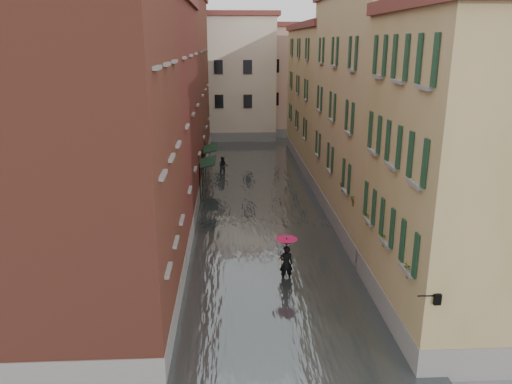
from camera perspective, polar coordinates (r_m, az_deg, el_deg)
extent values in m
plane|color=#5D5D5F|center=(22.04, 2.27, -11.66)|extent=(120.00, 120.00, 0.00)
cube|color=#484F50|center=(33.97, 0.32, -1.01)|extent=(10.00, 60.00, 0.20)
cube|color=brown|center=(18.47, -19.09, 3.38)|extent=(6.00, 8.00, 13.00)
cube|color=#5D281D|center=(29.06, -13.25, 7.96)|extent=(6.00, 14.00, 12.50)
cube|color=brown|center=(43.73, -9.92, 11.98)|extent=(6.00, 16.00, 14.00)
cube|color=olive|center=(19.99, 23.44, 1.66)|extent=(6.00, 8.00, 11.50)
cube|color=tan|center=(29.91, 14.46, 8.60)|extent=(6.00, 14.00, 13.00)
cube|color=olive|center=(44.43, 8.71, 10.49)|extent=(6.00, 16.00, 11.50)
cube|color=beige|center=(57.44, -4.19, 12.78)|extent=(12.00, 9.00, 13.00)
cube|color=tan|center=(59.97, 4.70, 12.46)|extent=(10.00, 9.00, 12.00)
cube|color=black|center=(34.60, -5.53, 3.45)|extent=(1.09, 2.89, 0.31)
cylinder|color=black|center=(33.52, -6.43, 0.95)|extent=(0.06, 0.06, 2.80)
cylinder|color=black|center=(36.30, -6.17, 2.20)|extent=(0.06, 0.06, 2.80)
cube|color=black|center=(39.11, -5.25, 5.02)|extent=(1.09, 3.07, 0.31)
cylinder|color=black|center=(37.89, -6.04, 2.82)|extent=(0.06, 0.06, 2.80)
cylinder|color=black|center=(40.87, -5.83, 3.86)|extent=(0.06, 0.06, 2.80)
cylinder|color=black|center=(16.31, 19.00, -11.16)|extent=(0.60, 0.05, 0.05)
cube|color=black|center=(16.47, 19.95, -11.38)|extent=(0.22, 0.22, 0.35)
cube|color=beige|center=(16.47, 19.95, -11.38)|extent=(0.14, 0.14, 0.24)
cube|color=maroon|center=(17.63, 17.35, -8.65)|extent=(0.22, 0.85, 0.18)
imported|color=#265926|center=(17.46, 17.47, -7.40)|extent=(0.59, 0.51, 0.66)
cube|color=maroon|center=(19.97, 14.74, -5.37)|extent=(0.22, 0.85, 0.18)
imported|color=#265926|center=(19.82, 14.83, -4.24)|extent=(0.59, 0.51, 0.66)
cube|color=maroon|center=(22.09, 12.93, -3.06)|extent=(0.22, 0.85, 0.18)
imported|color=#265926|center=(21.96, 13.00, -2.03)|extent=(0.59, 0.51, 0.66)
cube|color=maroon|center=(24.42, 11.35, -1.04)|extent=(0.22, 0.85, 0.18)
imported|color=#265926|center=(24.29, 11.41, -0.10)|extent=(0.59, 0.51, 0.66)
cube|color=maroon|center=(26.65, 10.12, 0.54)|extent=(0.22, 0.85, 0.18)
imported|color=#265926|center=(26.53, 10.17, 1.41)|extent=(0.59, 0.51, 0.66)
imported|color=black|center=(22.85, 3.46, -8.16)|extent=(0.67, 0.48, 1.72)
cube|color=beige|center=(22.83, 2.74, -7.93)|extent=(0.08, 0.30, 0.38)
cylinder|color=black|center=(22.65, 3.48, -7.04)|extent=(0.02, 0.02, 1.00)
cone|color=#BB0C42|center=(22.43, 3.51, -5.71)|extent=(1.02, 1.02, 0.28)
imported|color=black|center=(40.55, -3.76, 2.94)|extent=(0.81, 0.65, 1.61)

